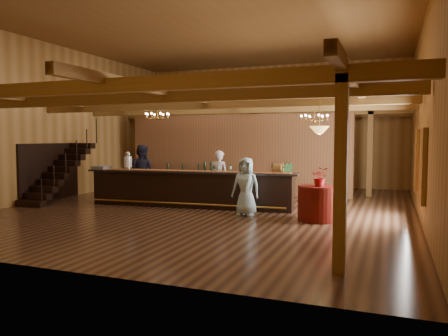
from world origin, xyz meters
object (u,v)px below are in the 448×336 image
(guest, at_px, (246,186))
(staff_second, at_px, (142,172))
(round_table, at_px, (318,203))
(chandelier_right, at_px, (314,118))
(backbar_shelf, at_px, (199,182))
(raffle_drum, at_px, (278,167))
(chandelier_left, at_px, (157,116))
(beverage_dispenser, at_px, (128,161))
(tasting_bar, at_px, (190,189))
(bartender, at_px, (220,178))
(floor_plant, at_px, (284,180))
(pendant_lamp, at_px, (319,130))

(guest, bearing_deg, staff_second, 161.97)
(round_table, xyz_separation_m, chandelier_right, (-0.38, 1.44, 2.32))
(backbar_shelf, xyz_separation_m, guest, (3.31, -4.08, 0.38))
(raffle_drum, relative_size, chandelier_left, 0.43)
(round_table, bearing_deg, beverage_dispenser, 173.07)
(tasting_bar, height_order, beverage_dispenser, beverage_dispenser)
(backbar_shelf, relative_size, bartender, 1.77)
(tasting_bar, xyz_separation_m, floor_plant, (2.23, 3.49, 0.05))
(raffle_drum, height_order, staff_second, staff_second)
(beverage_dispenser, bearing_deg, chandelier_right, 6.31)
(bartender, relative_size, guest, 1.08)
(tasting_bar, distance_m, round_table, 4.27)
(round_table, bearing_deg, floor_plant, 113.97)
(tasting_bar, distance_m, chandelier_right, 4.43)
(beverage_dispenser, bearing_deg, chandelier_left, 28.82)
(raffle_drum, relative_size, round_table, 0.32)
(beverage_dispenser, relative_size, backbar_shelf, 0.19)
(staff_second, bearing_deg, backbar_shelf, -119.26)
(pendant_lamp, bearing_deg, guest, 178.18)
(round_table, bearing_deg, staff_second, 165.61)
(beverage_dispenser, relative_size, pendant_lamp, 0.67)
(tasting_bar, relative_size, raffle_drum, 20.36)
(backbar_shelf, bearing_deg, chandelier_right, -26.10)
(round_table, xyz_separation_m, bartender, (-3.47, 1.65, 0.43))
(raffle_drum, distance_m, bartender, 2.22)
(bartender, xyz_separation_m, guest, (1.43, -1.59, -0.07))
(tasting_bar, relative_size, beverage_dispenser, 11.54)
(raffle_drum, bearing_deg, pendant_lamp, -37.70)
(staff_second, bearing_deg, chandelier_left, 149.91)
(staff_second, xyz_separation_m, floor_plant, (4.47, 2.73, -0.34))
(chandelier_left, xyz_separation_m, bartender, (2.07, 0.40, -2.04))
(bartender, distance_m, guest, 2.13)
(round_table, bearing_deg, backbar_shelf, 142.25)
(chandelier_left, bearing_deg, floor_plant, 41.07)
(tasting_bar, height_order, staff_second, staff_second)
(round_table, bearing_deg, chandelier_left, 167.24)
(chandelier_right, bearing_deg, floor_plant, 118.12)
(raffle_drum, bearing_deg, beverage_dispenser, -176.82)
(round_table, relative_size, pendant_lamp, 1.19)
(chandelier_left, bearing_deg, tasting_bar, -14.83)
(chandelier_left, distance_m, bartender, 2.93)
(staff_second, distance_m, guest, 4.66)
(round_table, bearing_deg, pendant_lamp, 0.00)
(round_table, relative_size, staff_second, 0.55)
(chandelier_right, xyz_separation_m, bartender, (-3.09, 0.21, -1.90))
(beverage_dispenser, distance_m, raffle_drum, 5.04)
(raffle_drum, distance_m, chandelier_left, 4.47)
(chandelier_left, relative_size, floor_plant, 0.63)
(staff_second, bearing_deg, floor_plant, -154.65)
(tasting_bar, xyz_separation_m, chandelier_right, (3.80, 0.55, 2.21))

